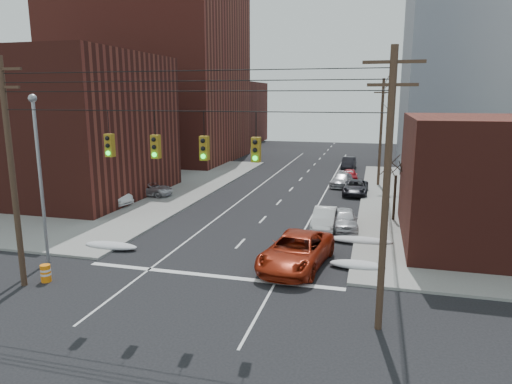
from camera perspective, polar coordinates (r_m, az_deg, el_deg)
The scene contains 28 objects.
ground at distance 19.01m, azimuth -12.89°, elevation -17.36°, with size 160.00×160.00×0.00m, color black.
sidewalk_nw at distance 55.12m, azimuth -25.04°, elevation 1.20°, with size 40.00×40.00×0.15m, color gray.
building_brick_tall at distance 70.55m, azimuth -12.88°, elevation 16.27°, with size 24.00×20.00×30.00m, color maroon.
building_brick_near at distance 47.40m, azimuth -24.85°, elevation 7.51°, with size 20.00×16.00×13.00m, color #511E18.
building_brick_far at distance 94.95m, azimuth -6.41°, elevation 9.84°, with size 22.00×18.00×12.00m, color #511E18.
building_office at distance 60.33m, azimuth 28.95°, elevation 13.55°, with size 22.00×20.00×25.00m, color gray.
building_glass at distance 86.11m, azimuth 25.98°, elevation 11.88°, with size 20.00×18.00×22.00m, color gray.
utility_pole_left at distance 24.36m, azimuth -28.22°, elevation 2.41°, with size 2.20×0.28×11.00m.
utility_pole_right at distance 17.93m, azimuth 15.98°, elevation 0.45°, with size 2.20×0.28×11.00m.
utility_pole_far at distance 48.72m, azimuth 15.36°, elevation 7.41°, with size 2.20×0.28×11.00m.
traffic_signals at distance 19.37m, azimuth -9.56°, elevation 5.71°, with size 17.00×0.42×2.02m.
street_light at distance 27.28m, azimuth -25.48°, elevation 3.01°, with size 0.44×0.44×9.32m.
bare_tree at distance 35.30m, azimuth 16.95°, elevation 0.11°, with size 2.09×2.20×4.93m.
snow_nw at distance 29.57m, azimuth -17.68°, elevation -6.40°, with size 3.50×1.08×0.42m, color silver.
snow_ne at distance 25.72m, azimuth 12.54°, elevation -8.88°, with size 3.00×1.08×0.42m, color silver.
snow_east_far at distance 29.97m, azimuth 12.91°, elevation -5.89°, with size 4.00×1.08×0.42m, color silver.
red_pickup at distance 25.26m, azimuth 5.06°, elevation -7.35°, with size 2.99×6.48×1.80m, color maroon.
parked_car_a at distance 32.79m, azimuth 11.04°, elevation -3.35°, with size 1.69×4.21×1.44m, color silver.
parked_car_b at distance 32.69m, azimuth 8.56°, elevation -3.30°, with size 1.53×4.39×1.45m, color white.
parked_car_c at distance 44.55m, azimuth 12.34°, elevation 0.55°, with size 2.26×4.89×1.36m, color black.
parked_car_d at distance 48.41m, azimuth 10.66°, elevation 1.50°, with size 1.89×4.65×1.35m, color #A3A2A7.
parked_car_e at distance 51.98m, azimuth 11.68°, elevation 2.13°, with size 1.52×3.79×1.29m, color maroon.
parked_car_f at distance 60.30m, azimuth 11.51°, elevation 3.56°, with size 1.60×4.58×1.51m, color black.
lot_car_a at distance 40.83m, azimuth -18.19°, elevation -0.43°, with size 1.65×4.72×1.56m, color silver.
lot_car_b at distance 43.55m, azimuth -13.20°, elevation 0.38°, with size 2.05×4.45×1.24m, color silver.
lot_car_c at distance 43.89m, azimuth -22.66°, elevation -0.04°, with size 1.96×4.82×1.40m, color black.
lot_car_d at distance 48.66m, azimuth -20.21°, elevation 1.29°, with size 1.77×4.39×1.50m, color silver.
construction_barrel at distance 25.67m, azimuth -24.80°, elevation -9.18°, with size 0.57×0.57×0.89m.
Camera 1 is at (8.01, -14.60, 9.18)m, focal length 32.00 mm.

